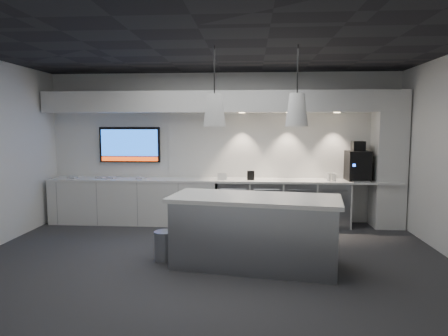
# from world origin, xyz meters

# --- Properties ---
(floor) EXTENTS (7.00, 7.00, 0.00)m
(floor) POSITION_xyz_m (0.00, 0.00, 0.00)
(floor) COLOR #2E2E31
(floor) RESTS_ON ground
(ceiling) EXTENTS (7.00, 7.00, 0.00)m
(ceiling) POSITION_xyz_m (0.00, 0.00, 3.00)
(ceiling) COLOR black
(ceiling) RESTS_ON wall_back
(wall_back) EXTENTS (7.00, 0.00, 7.00)m
(wall_back) POSITION_xyz_m (0.00, 2.50, 1.50)
(wall_back) COLOR white
(wall_back) RESTS_ON floor
(wall_front) EXTENTS (7.00, 0.00, 7.00)m
(wall_front) POSITION_xyz_m (0.00, -2.50, 1.50)
(wall_front) COLOR white
(wall_front) RESTS_ON floor
(back_counter) EXTENTS (6.80, 0.65, 0.04)m
(back_counter) POSITION_xyz_m (0.00, 2.17, 0.88)
(back_counter) COLOR white
(back_counter) RESTS_ON left_base_cabinets
(left_base_cabinets) EXTENTS (3.30, 0.63, 0.86)m
(left_base_cabinets) POSITION_xyz_m (-1.75, 2.17, 0.43)
(left_base_cabinets) COLOR silver
(left_base_cabinets) RESTS_ON floor
(fridge_unit_a) EXTENTS (0.60, 0.61, 0.85)m
(fridge_unit_a) POSITION_xyz_m (0.25, 2.17, 0.42)
(fridge_unit_a) COLOR gray
(fridge_unit_a) RESTS_ON floor
(fridge_unit_b) EXTENTS (0.60, 0.61, 0.85)m
(fridge_unit_b) POSITION_xyz_m (0.88, 2.17, 0.42)
(fridge_unit_b) COLOR gray
(fridge_unit_b) RESTS_ON floor
(fridge_unit_c) EXTENTS (0.60, 0.61, 0.85)m
(fridge_unit_c) POSITION_xyz_m (1.51, 2.17, 0.42)
(fridge_unit_c) COLOR gray
(fridge_unit_c) RESTS_ON floor
(fridge_unit_d) EXTENTS (0.60, 0.61, 0.85)m
(fridge_unit_d) POSITION_xyz_m (2.14, 2.17, 0.42)
(fridge_unit_d) COLOR gray
(fridge_unit_d) RESTS_ON floor
(backsplash) EXTENTS (4.60, 0.03, 1.30)m
(backsplash) POSITION_xyz_m (1.20, 2.48, 1.55)
(backsplash) COLOR silver
(backsplash) RESTS_ON wall_back
(soffit) EXTENTS (6.90, 0.60, 0.40)m
(soffit) POSITION_xyz_m (0.00, 2.20, 2.40)
(soffit) COLOR silver
(soffit) RESTS_ON wall_back
(column) EXTENTS (0.55, 0.55, 2.60)m
(column) POSITION_xyz_m (3.20, 2.20, 1.30)
(column) COLOR silver
(column) RESTS_ON floor
(wall_tv) EXTENTS (1.25, 0.07, 0.72)m
(wall_tv) POSITION_xyz_m (-1.90, 2.45, 1.56)
(wall_tv) COLOR black
(wall_tv) RESTS_ON wall_back
(island) EXTENTS (2.44, 1.35, 0.98)m
(island) POSITION_xyz_m (0.64, -0.17, 0.49)
(island) COLOR gray
(island) RESTS_ON floor
(bin) EXTENTS (0.37, 0.37, 0.43)m
(bin) POSITION_xyz_m (-0.66, -0.01, 0.21)
(bin) COLOR gray
(bin) RESTS_ON floor
(coffee_machine) EXTENTS (0.42, 0.59, 0.75)m
(coffee_machine) POSITION_xyz_m (2.62, 2.20, 1.21)
(coffee_machine) COLOR black
(coffee_machine) RESTS_ON back_counter
(sign_black) EXTENTS (0.14, 0.05, 0.18)m
(sign_black) POSITION_xyz_m (0.58, 2.10, 0.99)
(sign_black) COLOR black
(sign_black) RESTS_ON back_counter
(sign_white) EXTENTS (0.18, 0.05, 0.14)m
(sign_white) POSITION_xyz_m (0.03, 2.06, 0.97)
(sign_white) COLOR white
(sign_white) RESTS_ON back_counter
(cup_cluster) EXTENTS (0.16, 0.16, 0.14)m
(cup_cluster) POSITION_xyz_m (2.12, 2.14, 0.97)
(cup_cluster) COLOR silver
(cup_cluster) RESTS_ON back_counter
(tray_a) EXTENTS (0.18, 0.18, 0.02)m
(tray_a) POSITION_xyz_m (-2.98, 2.12, 0.91)
(tray_a) COLOR #B4B4B4
(tray_a) RESTS_ON back_counter
(tray_b) EXTENTS (0.17, 0.17, 0.02)m
(tray_b) POSITION_xyz_m (-2.43, 2.16, 0.91)
(tray_b) COLOR #B4B4B4
(tray_b) RESTS_ON back_counter
(tray_c) EXTENTS (0.18, 0.18, 0.02)m
(tray_c) POSITION_xyz_m (-2.21, 2.17, 0.91)
(tray_c) COLOR #B4B4B4
(tray_c) RESTS_ON back_counter
(tray_d) EXTENTS (0.20, 0.20, 0.02)m
(tray_d) POSITION_xyz_m (-1.59, 2.14, 0.91)
(tray_d) COLOR #B4B4B4
(tray_d) RESTS_ON back_counter
(pendant_left) EXTENTS (0.30, 0.30, 1.14)m
(pendant_left) POSITION_xyz_m (0.09, -0.17, 2.15)
(pendant_left) COLOR silver
(pendant_left) RESTS_ON ceiling
(pendant_right) EXTENTS (0.30, 0.30, 1.14)m
(pendant_right) POSITION_xyz_m (1.19, -0.17, 2.15)
(pendant_right) COLOR silver
(pendant_right) RESTS_ON ceiling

